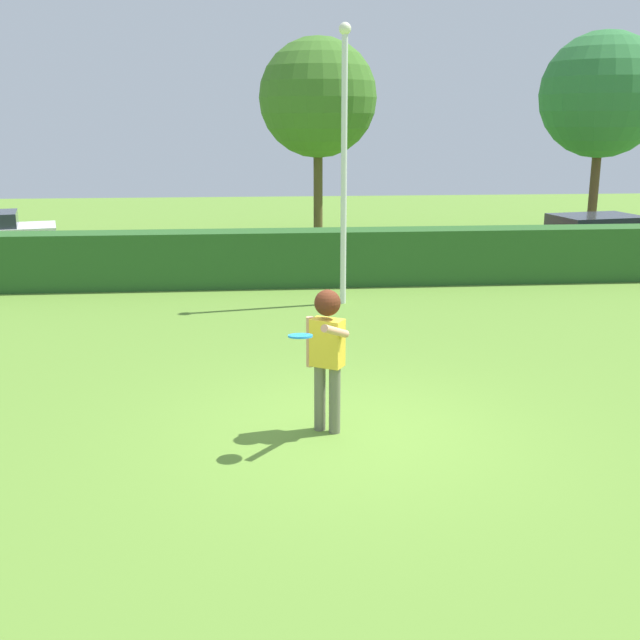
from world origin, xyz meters
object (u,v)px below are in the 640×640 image
at_px(maple_tree, 318,98).
at_px(lamppost, 344,153).
at_px(willow_tree, 602,95).
at_px(parked_car_red, 595,236).
at_px(person, 327,344).
at_px(frisbee, 300,336).

bearing_deg(maple_tree, lamppost, -91.90).
height_order(maple_tree, willow_tree, willow_tree).
relative_size(maple_tree, willow_tree, 0.98).
bearing_deg(parked_car_red, maple_tree, 141.31).
distance_m(person, willow_tree, 18.60).
height_order(frisbee, parked_car_red, frisbee).
xyz_separation_m(lamppost, maple_tree, (0.33, 9.84, 1.31)).
bearing_deg(lamppost, frisbee, -100.45).
bearing_deg(person, parked_car_red, 52.91).
relative_size(person, willow_tree, 0.28).
xyz_separation_m(person, willow_tree, (10.10, 15.26, 3.34)).
xyz_separation_m(parked_car_red, willow_tree, (1.80, 4.27, 3.76)).
distance_m(frisbee, maple_tree, 17.47).
bearing_deg(frisbee, lamppost, 79.55).
xyz_separation_m(frisbee, maple_tree, (1.67, 17.12, 3.00)).
xyz_separation_m(person, frisbee, (-0.35, -0.55, 0.27)).
height_order(frisbee, maple_tree, maple_tree).
bearing_deg(maple_tree, frisbee, -95.57).
distance_m(frisbee, willow_tree, 19.20).
relative_size(frisbee, lamppost, 0.05).
bearing_deg(willow_tree, lamppost, -136.92).
distance_m(lamppost, willow_tree, 12.55).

